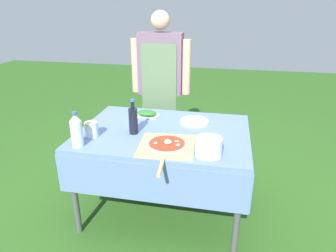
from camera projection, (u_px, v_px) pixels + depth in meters
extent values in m
plane|color=#2D5B1E|center=(164.00, 208.00, 2.56)|extent=(12.00, 12.00, 0.00)
cube|color=#607AB7|center=(164.00, 133.00, 2.29)|extent=(1.28, 0.93, 0.04)
cube|color=#607AB7|center=(149.00, 184.00, 1.93)|extent=(1.28, 0.01, 0.28)
cube|color=#607AB7|center=(175.00, 128.00, 2.78)|extent=(1.28, 0.01, 0.28)
cube|color=#607AB7|center=(88.00, 144.00, 2.47)|extent=(0.01, 0.93, 0.28)
cube|color=#607AB7|center=(248.00, 159.00, 2.23)|extent=(0.01, 0.93, 0.28)
cylinder|color=#4C4C51|center=(75.00, 194.00, 2.17)|extent=(0.04, 0.04, 0.69)
cylinder|color=#4C4C51|center=(237.00, 215.00, 1.95)|extent=(0.04, 0.04, 0.69)
cylinder|color=#4C4C51|center=(115.00, 145.00, 2.90)|extent=(0.04, 0.04, 0.69)
cylinder|color=#4C4C51|center=(237.00, 157.00, 2.69)|extent=(0.04, 0.04, 0.69)
cylinder|color=#70604C|center=(169.00, 129.00, 3.16)|extent=(0.11, 0.11, 0.78)
cylinder|color=#70604C|center=(154.00, 128.00, 3.18)|extent=(0.11, 0.11, 0.78)
cube|color=#6B5166|center=(161.00, 64.00, 2.91)|extent=(0.43, 0.19, 0.59)
cube|color=#56704C|center=(159.00, 88.00, 2.90)|extent=(0.34, 0.02, 0.85)
cylinder|color=tan|center=(186.00, 67.00, 2.88)|extent=(0.09, 0.09, 0.52)
cylinder|color=tan|center=(136.00, 66.00, 2.96)|extent=(0.09, 0.09, 0.52)
sphere|color=tan|center=(160.00, 20.00, 2.75)|extent=(0.18, 0.18, 0.18)
cube|color=tan|center=(167.00, 146.00, 2.03)|extent=(0.40, 0.40, 0.01)
cylinder|color=tan|center=(161.00, 167.00, 1.77)|extent=(0.04, 0.20, 0.02)
cylinder|color=beige|center=(167.00, 144.00, 2.02)|extent=(0.28, 0.28, 0.01)
cylinder|color=red|center=(167.00, 143.00, 2.02)|extent=(0.24, 0.24, 0.00)
ellipsoid|color=white|center=(166.00, 142.00, 2.01)|extent=(0.04, 0.05, 0.01)
ellipsoid|color=white|center=(168.00, 140.00, 2.04)|extent=(0.04, 0.04, 0.01)
ellipsoid|color=white|center=(156.00, 143.00, 2.00)|extent=(0.03, 0.03, 0.01)
ellipsoid|color=white|center=(177.00, 141.00, 2.03)|extent=(0.03, 0.03, 0.01)
ellipsoid|color=white|center=(168.00, 142.00, 2.01)|extent=(0.05, 0.05, 0.01)
ellipsoid|color=white|center=(167.00, 142.00, 2.02)|extent=(0.05, 0.05, 0.01)
ellipsoid|color=white|center=(168.00, 142.00, 2.02)|extent=(0.04, 0.04, 0.02)
ellipsoid|color=white|center=(178.00, 145.00, 1.98)|extent=(0.03, 0.04, 0.01)
ellipsoid|color=white|center=(168.00, 142.00, 2.02)|extent=(0.04, 0.04, 0.01)
ellipsoid|color=#286B23|center=(179.00, 144.00, 2.00)|extent=(0.04, 0.03, 0.00)
ellipsoid|color=#286B23|center=(163.00, 139.00, 2.06)|extent=(0.04, 0.03, 0.00)
ellipsoid|color=#286B23|center=(166.00, 144.00, 1.99)|extent=(0.03, 0.03, 0.00)
cylinder|color=black|center=(133.00, 121.00, 2.20)|extent=(0.07, 0.07, 0.19)
cylinder|color=black|center=(133.00, 105.00, 2.15)|extent=(0.03, 0.03, 0.05)
cylinder|color=#335BB2|center=(132.00, 100.00, 2.14)|extent=(0.03, 0.03, 0.02)
cylinder|color=silver|center=(77.00, 134.00, 2.00)|extent=(0.08, 0.08, 0.18)
cone|color=silver|center=(75.00, 118.00, 1.96)|extent=(0.08, 0.08, 0.05)
cylinder|color=#335BB2|center=(74.00, 113.00, 1.95)|extent=(0.03, 0.03, 0.02)
cube|color=silver|center=(147.00, 116.00, 2.57)|extent=(0.20, 0.14, 0.01)
ellipsoid|color=#286B23|center=(147.00, 113.00, 2.56)|extent=(0.17, 0.12, 0.05)
cylinder|color=silver|center=(209.00, 147.00, 1.90)|extent=(0.17, 0.17, 0.12)
cylinder|color=white|center=(194.00, 122.00, 2.43)|extent=(0.23, 0.23, 0.00)
cylinder|color=white|center=(194.00, 122.00, 2.43)|extent=(0.23, 0.23, 0.00)
cylinder|color=white|center=(195.00, 121.00, 2.43)|extent=(0.23, 0.23, 0.00)
cylinder|color=white|center=(195.00, 121.00, 2.43)|extent=(0.23, 0.23, 0.00)
cylinder|color=silver|center=(92.00, 130.00, 2.17)|extent=(0.10, 0.10, 0.10)
cylinder|color=red|center=(92.00, 132.00, 2.17)|extent=(0.08, 0.08, 0.07)
cylinder|color=#B7B2A3|center=(91.00, 123.00, 2.14)|extent=(0.10, 0.10, 0.01)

